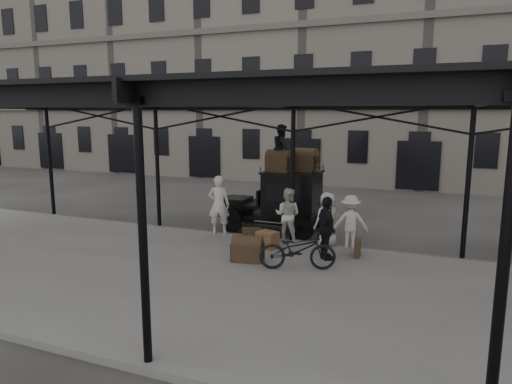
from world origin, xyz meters
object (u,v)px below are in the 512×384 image
porter_official (326,228)px  bicycle (297,250)px  steamer_trunk_roof_near (279,163)px  porter_left (219,205)px  taxi (283,199)px  steamer_trunk_platform (247,250)px

porter_official → bicycle: (-0.50, -1.07, -0.37)m
bicycle → steamer_trunk_roof_near: 4.50m
porter_left → porter_official: (3.96, -1.33, -0.11)m
taxi → bicycle: taxi is taller
bicycle → steamer_trunk_roof_near: (-1.80, 3.70, 1.82)m
porter_left → bicycle: 4.24m
taxi → porter_left: taxi is taller
taxi → steamer_trunk_platform: bearing=-86.1°
taxi → bicycle: size_ratio=1.84×
porter_official → porter_left: bearing=35.8°
bicycle → porter_left: bearing=35.4°
porter_left → steamer_trunk_roof_near: 2.50m
bicycle → steamer_trunk_platform: 1.48m
steamer_trunk_platform → porter_official: bearing=15.2°
taxi → bicycle: bearing=-66.4°
porter_left → steamer_trunk_roof_near: steamer_trunk_roof_near is taller
porter_left → steamer_trunk_platform: size_ratio=2.43×
steamer_trunk_roof_near → steamer_trunk_platform: bearing=-74.9°
taxi → steamer_trunk_roof_near: size_ratio=4.29×
porter_left → bicycle: (3.46, -2.40, -0.47)m
taxi → porter_official: size_ratio=2.06×
porter_left → taxi: bearing=-154.1°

